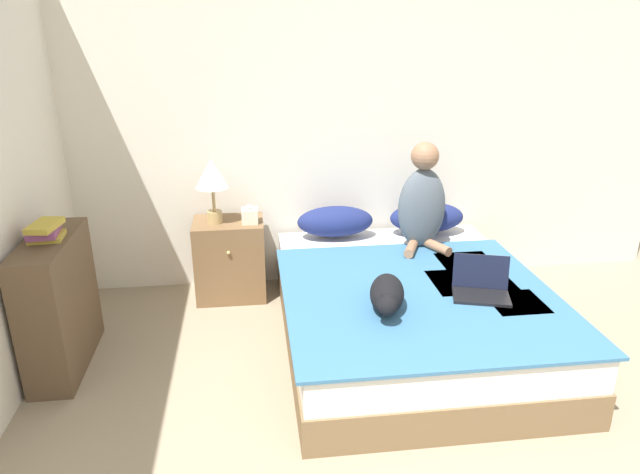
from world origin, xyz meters
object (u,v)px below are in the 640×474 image
bed (409,311)px  pillow_far (427,218)px  pillow_near (335,221)px  book_stack_top (45,231)px  person_sitting (422,202)px  laptop_open (481,288)px  table_lamp (212,177)px  bookshelf (59,304)px  cat_tabby (387,295)px  tissue_box (250,215)px  nightstand (230,259)px

bed → pillow_far: pillow_far is taller
pillow_near → book_stack_top: 2.06m
person_sitting → laptop_open: person_sitting is taller
table_lamp → bookshelf: table_lamp is taller
person_sitting → bookshelf: bearing=-166.9°
cat_tabby → pillow_near: bearing=-161.2°
bookshelf → book_stack_top: bearing=-140.4°
pillow_near → table_lamp: table_lamp is taller
bookshelf → tissue_box: bearing=33.4°
pillow_far → book_stack_top: bearing=-161.4°
pillow_far → bookshelf: (-2.57, -0.86, -0.15)m
pillow_near → nightstand: bearing=-177.9°
pillow_far → bookshelf: 2.72m
tissue_box → laptop_open: bearing=-37.0°
nightstand → tissue_box: (0.17, -0.05, 0.37)m
laptop_open → tissue_box: bearing=159.4°
table_lamp → tissue_box: bearing=-6.8°
table_lamp → tissue_box: size_ratio=3.49×
bed → nightstand: bearing=144.8°
bed → nightstand: (-1.19, 0.84, 0.09)m
pillow_near → tissue_box: 0.67m
laptop_open → bookshelf: bearing=-169.6°
table_lamp → bookshelf: size_ratio=0.58×
table_lamp → book_stack_top: 1.23m
bed → bookshelf: bookshelf is taller
table_lamp → laptop_open: bearing=-33.2°
bed → tissue_box: size_ratio=14.82×
person_sitting → bed: bearing=-111.4°
bed → person_sitting: size_ratio=2.65×
cat_tabby → tissue_box: bearing=-132.9°
pillow_near → pillow_far: (0.73, 0.00, 0.00)m
book_stack_top → bed: bearing=-0.2°
bed → book_stack_top: size_ratio=8.14×
cat_tabby → table_lamp: bearing=-125.7°
bed → pillow_near: 1.01m
tissue_box → book_stack_top: bearing=-146.5°
person_sitting → nightstand: bearing=169.4°
bed → laptop_open: (0.36, -0.26, 0.28)m
laptop_open → book_stack_top: 2.61m
table_lamp → pillow_near: bearing=3.4°
pillow_near → book_stack_top: size_ratio=2.32×
person_sitting → nightstand: person_sitting is taller
person_sitting → nightstand: 1.52m
bed → table_lamp: (-1.28, 0.82, 0.75)m
person_sitting → laptop_open: bearing=-80.5°
pillow_far → nightstand: (-1.56, -0.03, -0.26)m
person_sitting → pillow_far: bearing=64.5°
cat_tabby → bookshelf: 1.99m
table_lamp → tissue_box: (0.26, -0.03, -0.30)m
pillow_near → pillow_far: 0.73m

